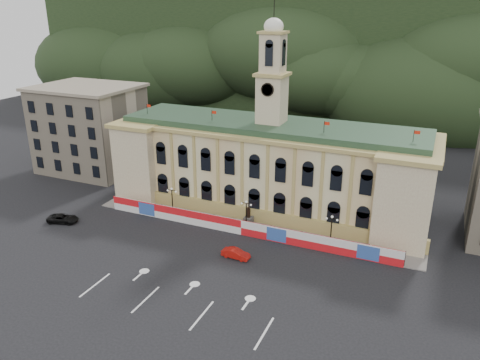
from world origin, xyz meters
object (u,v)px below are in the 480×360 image
at_px(statue, 249,220).
at_px(red_sedan, 236,254).
at_px(black_suv, 63,219).
at_px(lamp_center, 246,212).

height_order(statue, red_sedan, statue).
relative_size(statue, black_suv, 0.66).
bearing_deg(red_sedan, lamp_center, 16.15).
distance_m(red_sedan, black_suv, 31.76).
height_order(lamp_center, black_suv, lamp_center).
relative_size(statue, lamp_center, 0.72).
height_order(red_sedan, black_suv, black_suv).
xyz_separation_m(lamp_center, red_sedan, (2.20, -9.07, -2.37)).
height_order(lamp_center, red_sedan, lamp_center).
distance_m(statue, red_sedan, 10.32).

